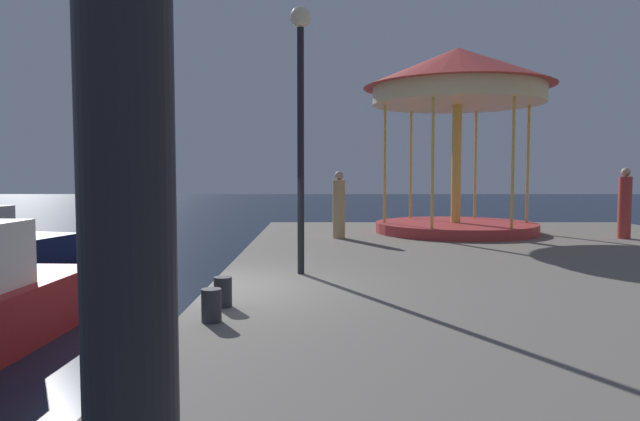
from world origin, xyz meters
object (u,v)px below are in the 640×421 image
bollard_center (214,305)px  person_by_the_water (628,205)px  bollard_north (226,292)px  person_mid_promenade (342,207)px  carousel (460,95)px  lamp_post_mid_promenade (303,95)px

bollard_center → person_by_the_water: bearing=42.4°
bollard_north → person_mid_promenade: (1.81, 8.05, 0.65)m
bollard_center → person_mid_promenade: 9.04m
carousel → bollard_north: bearing=-119.3°
bollard_center → lamp_post_mid_promenade: bearing=73.7°
lamp_post_mid_promenade → bollard_north: (-0.96, -2.50, -2.93)m
carousel → person_by_the_water: 5.48m
bollard_north → person_by_the_water: person_by_the_water is taller
carousel → person_mid_promenade: (-3.52, -1.44, -3.21)m
bollard_north → person_mid_promenade: 8.27m
bollard_north → person_by_the_water: bearing=39.8°
bollard_north → bollard_center: 0.78m
lamp_post_mid_promenade → bollard_center: (-0.96, -3.29, -2.93)m
bollard_north → person_by_the_water: (9.53, 7.93, 0.70)m
bollard_center → person_by_the_water: (9.53, 8.71, 0.70)m
lamp_post_mid_promenade → bollard_center: lamp_post_mid_promenade is taller
bollard_north → carousel: bearing=60.7°
lamp_post_mid_promenade → person_mid_promenade: (0.85, 5.54, -2.28)m
carousel → bollard_center: bearing=-117.5°
person_by_the_water → person_mid_promenade: bearing=179.2°
carousel → person_by_the_water: size_ratio=2.89×
bollard_center → bollard_north: bearing=89.6°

